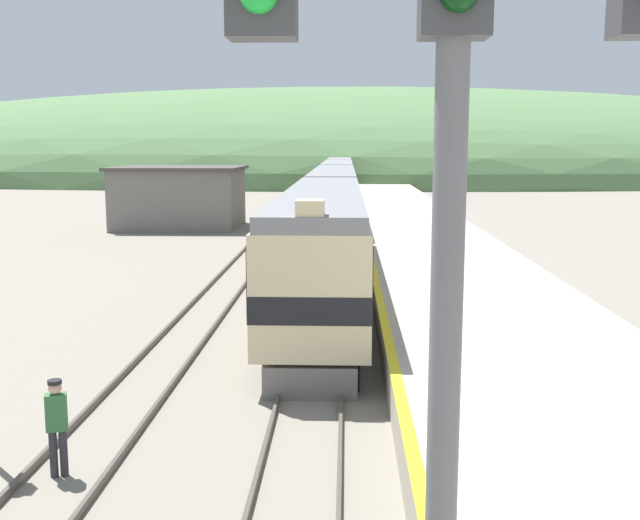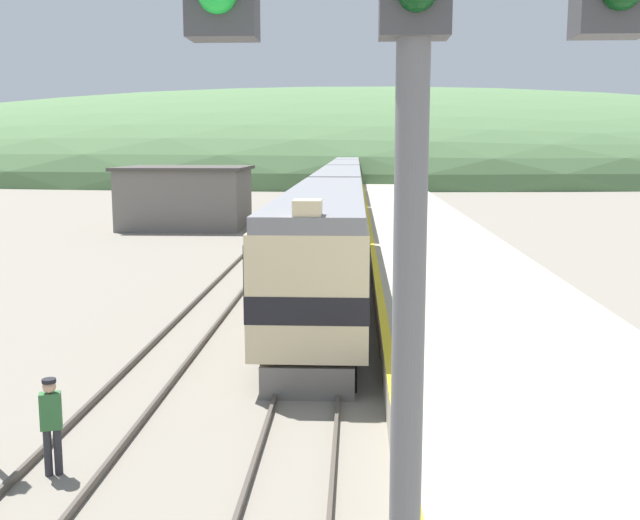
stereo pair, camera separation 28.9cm
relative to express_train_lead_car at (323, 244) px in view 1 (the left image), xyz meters
The scene contains 11 objects.
track_main 46.11m from the express_train_lead_car, 90.00° to the left, with size 1.52×180.00×0.16m.
track_siding 46.29m from the express_train_lead_car, 95.05° to the left, with size 1.52×180.00×0.16m.
platform 26.63m from the express_train_lead_car, 78.75° to the left, with size 6.82×140.00×0.96m.
distant_hills 118.27m from the express_train_lead_car, 90.00° to the left, with size 233.01×104.85×32.31m.
station_shed 27.89m from the express_train_lead_car, 112.90° to the left, with size 8.78×7.43×4.28m.
express_train_lead_car is the anchor object (origin of this frame).
carriage_second 21.88m from the express_train_lead_car, 90.00° to the left, with size 2.84×21.18×4.21m.
carriage_third 43.95m from the express_train_lead_car, 90.00° to the left, with size 2.84×21.18×4.21m.
carriage_fourth 66.01m from the express_train_lead_car, 90.00° to the left, with size 2.84×21.18×4.21m.
signal_mast_main 22.18m from the express_train_lead_car, 86.27° to the right, with size 3.30×0.42×8.42m.
track_worker 14.67m from the express_train_lead_car, 106.79° to the right, with size 0.41×0.32×1.76m.
Camera 1 is at (0.81, -2.35, 5.80)m, focal length 42.00 mm.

